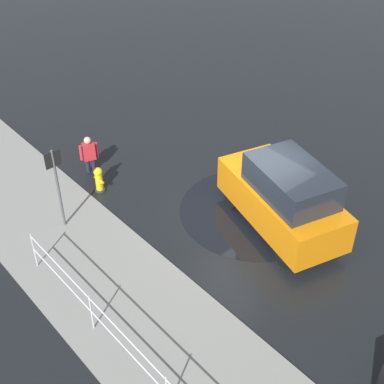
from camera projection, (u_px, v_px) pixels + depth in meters
name	position (u px, v px, depth m)	size (l,w,h in m)	color
ground_plane	(244.00, 220.00, 14.71)	(60.00, 60.00, 0.00)	black
kerb_strip	(118.00, 294.00, 12.49)	(24.00, 3.20, 0.04)	slate
moving_hatchback	(284.00, 197.00, 13.85)	(4.21, 2.66, 2.06)	orange
fire_hydrant	(99.00, 179.00, 15.56)	(0.42, 0.31, 0.80)	gold
pedestrian	(89.00, 152.00, 16.21)	(0.34, 0.54, 1.22)	#B2262D
metal_railing	(126.00, 344.00, 10.50)	(7.72, 0.04, 1.05)	#B7BABF
sign_post	(56.00, 178.00, 13.58)	(0.07, 0.44, 2.40)	#4C4C51
puddle_patch	(253.00, 210.00, 15.03)	(4.17, 4.17, 0.01)	black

